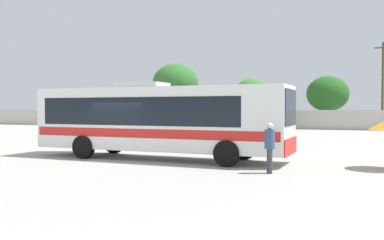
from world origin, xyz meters
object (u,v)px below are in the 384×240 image
(attendant_by_bus_door, at_px, (270,145))
(parked_car_third_black, at_px, (272,122))
(roadside_tree_midright, at_px, (328,94))
(utility_pole_near, at_px, (383,84))
(parked_car_second_maroon, at_px, (221,122))
(coach_bus_white_red, at_px, (156,118))
(roadside_tree_midleft, at_px, (252,94))
(parked_car_leftmost_red, at_px, (162,122))
(roadside_tree_left, at_px, (175,83))

(attendant_by_bus_door, relative_size, parked_car_third_black, 0.40)
(roadside_tree_midright, bearing_deg, parked_car_third_black, -124.89)
(attendant_by_bus_door, height_order, utility_pole_near, utility_pole_near)
(utility_pole_near, bearing_deg, parked_car_third_black, -148.03)
(parked_car_second_maroon, bearing_deg, parked_car_third_black, 0.61)
(coach_bus_white_red, bearing_deg, roadside_tree_midleft, 94.07)
(attendant_by_bus_door, relative_size, parked_car_leftmost_red, 0.42)
(parked_car_leftmost_red, bearing_deg, parked_car_second_maroon, 3.70)
(parked_car_third_black, distance_m, roadside_tree_midleft, 8.48)
(parked_car_third_black, relative_size, roadside_tree_midleft, 0.75)
(parked_car_leftmost_red, relative_size, parked_car_third_black, 0.96)
(roadside_tree_midright, bearing_deg, coach_bus_white_red, -100.53)
(parked_car_leftmost_red, xyz_separation_m, roadside_tree_left, (-1.22, 7.00, 4.68))
(utility_pole_near, height_order, roadside_tree_midleft, utility_pole_near)
(attendant_by_bus_door, distance_m, parked_car_third_black, 29.31)
(parked_car_leftmost_red, relative_size, utility_pole_near, 0.44)
(utility_pole_near, xyz_separation_m, roadside_tree_midright, (-5.75, 0.63, -1.00))
(utility_pole_near, distance_m, roadside_tree_midleft, 14.46)
(coach_bus_white_red, bearing_deg, parked_car_leftmost_red, 112.92)
(parked_car_third_black, relative_size, roadside_tree_left, 0.55)
(coach_bus_white_red, relative_size, roadside_tree_left, 1.48)
(attendant_by_bus_door, distance_m, roadside_tree_midright, 36.58)
(coach_bus_white_red, height_order, parked_car_second_maroon, coach_bus_white_red)
(attendant_by_bus_door, distance_m, roadside_tree_midleft, 36.99)
(roadside_tree_midleft, bearing_deg, utility_pole_near, -0.84)
(coach_bus_white_red, relative_size, parked_car_third_black, 2.67)
(coach_bus_white_red, bearing_deg, parked_car_second_maroon, 99.24)
(parked_car_second_maroon, distance_m, roadside_tree_midleft, 8.03)
(attendant_by_bus_door, xyz_separation_m, roadside_tree_left, (-17.64, 35.49, 4.44))
(roadside_tree_left, bearing_deg, utility_pole_near, 0.77)
(coach_bus_white_red, distance_m, roadside_tree_midleft, 33.64)
(parked_car_second_maroon, bearing_deg, parked_car_leftmost_red, -176.30)
(parked_car_second_maroon, xyz_separation_m, roadside_tree_midright, (10.60, 7.53, 3.16))
(attendant_by_bus_door, xyz_separation_m, parked_car_third_black, (-4.36, 28.98, -0.21))
(attendant_by_bus_door, distance_m, parked_car_second_maroon, 30.52)
(roadside_tree_midleft, distance_m, roadside_tree_midright, 8.69)
(parked_car_third_black, height_order, roadside_tree_midright, roadside_tree_midright)
(coach_bus_white_red, xyz_separation_m, attendant_by_bus_door, (5.45, -2.54, -0.83))
(utility_pole_near, bearing_deg, parked_car_leftmost_red, -162.34)
(parked_car_leftmost_red, bearing_deg, roadside_tree_midright, 24.74)
(parked_car_leftmost_red, xyz_separation_m, parked_car_third_black, (12.06, 0.49, 0.03))
(parked_car_second_maroon, relative_size, utility_pole_near, 0.48)
(roadside_tree_midleft, bearing_deg, attendant_by_bus_door, -77.74)
(utility_pole_near, bearing_deg, roadside_tree_midleft, 179.16)
(parked_car_second_maroon, xyz_separation_m, parked_car_third_black, (5.39, 0.06, 0.03))
(roadside_tree_left, bearing_deg, parked_car_third_black, -26.12)
(attendant_by_bus_door, xyz_separation_m, parked_car_second_maroon, (-9.74, 28.92, -0.23))
(coach_bus_white_red, bearing_deg, roadside_tree_midright, 79.47)
(coach_bus_white_red, relative_size, attendant_by_bus_door, 6.68)
(attendant_by_bus_door, xyz_separation_m, roadside_tree_midright, (0.85, 36.45, 2.92))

